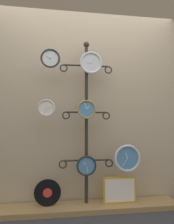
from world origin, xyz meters
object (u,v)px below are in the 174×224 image
at_px(clock_bottom_center, 86,166).
at_px(clock_top_left, 50,58).
at_px(display_stand, 86,143).
at_px(vinyl_record, 48,193).
at_px(clock_top_center, 91,63).
at_px(clock_middle_left, 47,108).
at_px(picture_frame, 120,190).
at_px(clock_bottom_right, 127,158).
at_px(clock_middle_center, 87,109).

bearing_deg(clock_bottom_center, clock_top_left, -179.48).
relative_size(display_stand, vinyl_record, 6.62).
distance_m(clock_top_left, clock_top_center, 0.49).
xyz_separation_m(display_stand, clock_bottom_center, (-0.02, -0.10, -0.26)).
bearing_deg(clock_bottom_center, vinyl_record, 173.56).
distance_m(clock_middle_left, picture_frame, 1.30).
relative_size(clock_middle_left, clock_bottom_right, 0.61).
height_order(vinyl_record, picture_frame, picture_frame).
relative_size(clock_bottom_center, vinyl_record, 0.77).
bearing_deg(clock_middle_left, picture_frame, -0.14).
xyz_separation_m(clock_top_center, clock_middle_center, (-0.06, -0.03, -0.57)).
relative_size(display_stand, clock_bottom_center, 8.62).
xyz_separation_m(clock_bottom_right, picture_frame, (-0.09, 0.04, -0.38)).
distance_m(clock_top_left, picture_frame, 1.76).
bearing_deg(clock_middle_left, clock_top_center, 0.34).
distance_m(display_stand, clock_top_center, 0.98).
xyz_separation_m(clock_top_left, clock_middle_center, (0.43, -0.01, -0.59)).
relative_size(clock_bottom_center, picture_frame, 0.59).
bearing_deg(vinyl_record, clock_middle_left, -125.33).
height_order(display_stand, picture_frame, display_stand).
height_order(clock_middle_left, picture_frame, clock_middle_left).
bearing_deg(clock_top_center, clock_bottom_right, -5.64).
height_order(clock_top_center, vinyl_record, clock_top_center).
distance_m(clock_top_center, picture_frame, 1.57).
height_order(clock_top_left, clock_middle_left, clock_top_left).
relative_size(clock_middle_left, clock_bottom_center, 0.84).
bearing_deg(clock_top_center, picture_frame, -0.89).
height_order(clock_top_center, picture_frame, clock_top_center).
xyz_separation_m(clock_top_left, clock_top_center, (0.49, 0.03, -0.02)).
xyz_separation_m(clock_top_left, clock_bottom_right, (0.92, -0.02, -1.17)).
bearing_deg(clock_bottom_right, clock_top_center, 174.36).
bearing_deg(display_stand, picture_frame, -12.25).
distance_m(clock_top_left, clock_bottom_right, 1.49).
relative_size(display_stand, clock_bottom_right, 6.28).
distance_m(clock_middle_left, clock_bottom_right, 1.13).
relative_size(clock_middle_left, picture_frame, 0.50).
bearing_deg(clock_top_left, vinyl_record, 105.30).
xyz_separation_m(clock_middle_left, vinyl_record, (0.02, 0.03, -0.97)).
bearing_deg(clock_top_center, clock_middle_center, -151.80).
bearing_deg(clock_top_left, clock_middle_left, 147.76).
relative_size(clock_top_center, picture_frame, 0.69).
bearing_deg(clock_bottom_right, clock_middle_center, 178.80).
bearing_deg(clock_top_left, clock_bottom_right, -1.01).
xyz_separation_m(clock_top_center, clock_bottom_right, (0.43, -0.04, -1.15)).
bearing_deg(clock_middle_center, picture_frame, 3.79).
bearing_deg(clock_top_left, clock_bottom_center, 0.52).
relative_size(clock_top_left, clock_middle_left, 1.15).
bearing_deg(display_stand, clock_top_left, -166.64).
height_order(clock_top_left, clock_bottom_right, clock_top_left).
bearing_deg(clock_middle_left, vinyl_record, 54.67).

